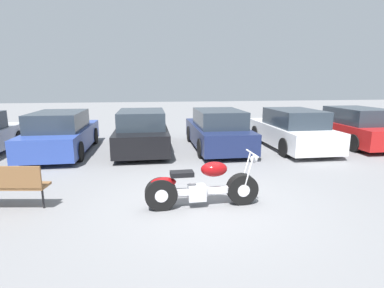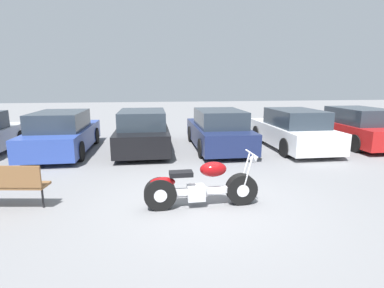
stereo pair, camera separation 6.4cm
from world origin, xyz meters
name	(u,v)px [view 1 (the left image)]	position (x,y,z in m)	size (l,w,h in m)	color
ground_plane	(205,202)	(0.00, 0.00, 0.00)	(60.00, 60.00, 0.00)	slate
motorcycle	(201,186)	(-0.12, -0.20, 0.41)	(2.22, 0.62, 1.04)	black
parked_car_blue	(61,134)	(-4.03, 4.88, 0.66)	(1.81, 4.29, 1.42)	#2D479E
parked_car_black	(142,131)	(-1.34, 4.97, 0.66)	(1.81, 4.29, 1.42)	black
parked_car_navy	(217,130)	(1.35, 4.82, 0.66)	(1.81, 4.29, 1.42)	#19234C
parked_car_white	(291,130)	(4.04, 4.54, 0.66)	(1.81, 4.29, 1.42)	white
parked_car_red	(353,127)	(6.72, 4.86, 0.66)	(1.81, 4.29, 1.42)	red
park_bench	(2,183)	(-3.83, 0.17, 0.55)	(1.62, 0.61, 0.89)	brown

